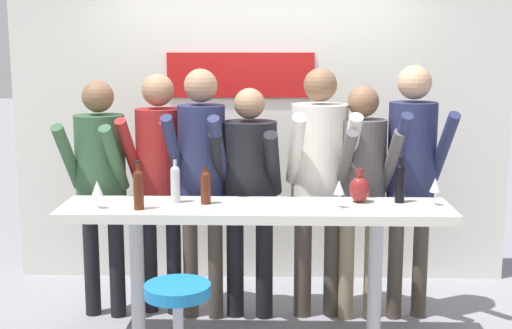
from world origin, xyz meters
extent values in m
cube|color=silver|center=(0.00, 1.46, 1.25)|extent=(4.07, 0.10, 2.51)
cube|color=red|center=(-0.16, 1.40, 1.71)|extent=(1.19, 0.02, 0.36)
cube|color=silver|center=(0.00, 0.00, 0.92)|extent=(2.47, 0.53, 0.06)
cylinder|color=#B2B2B7|center=(-0.77, 0.00, 0.47)|extent=(0.09, 0.09, 0.89)
cylinder|color=#B2B2B7|center=(0.77, 0.00, 0.47)|extent=(0.09, 0.09, 0.89)
cylinder|color=#1972B2|center=(-0.43, -0.58, 0.59)|extent=(0.38, 0.38, 0.07)
cylinder|color=black|center=(-1.21, 0.54, 0.41)|extent=(0.11, 0.11, 0.82)
cylinder|color=black|center=(-1.02, 0.51, 0.41)|extent=(0.11, 0.11, 0.82)
cylinder|color=#335638|center=(-1.11, 0.53, 1.15)|extent=(0.40, 0.40, 0.65)
sphere|color=brown|center=(-1.11, 0.53, 1.60)|extent=(0.22, 0.22, 0.22)
cylinder|color=#335638|center=(-1.30, 0.39, 1.19)|extent=(0.14, 0.39, 0.50)
cylinder|color=#335638|center=(-0.97, 0.35, 1.19)|extent=(0.14, 0.39, 0.50)
cylinder|color=black|center=(-0.79, 0.61, 0.42)|extent=(0.11, 0.11, 0.84)
cylinder|color=black|center=(-0.61, 0.58, 0.42)|extent=(0.11, 0.11, 0.84)
cylinder|color=maroon|center=(-0.70, 0.60, 1.17)|extent=(0.38, 0.38, 0.67)
sphere|color=#9E7556|center=(-0.70, 0.60, 1.64)|extent=(0.23, 0.23, 0.23)
cylinder|color=maroon|center=(-0.89, 0.46, 1.22)|extent=(0.15, 0.40, 0.51)
cylinder|color=maroon|center=(-0.57, 0.41, 1.22)|extent=(0.15, 0.40, 0.51)
cylinder|color=#473D33|center=(-0.48, 0.53, 0.43)|extent=(0.11, 0.11, 0.86)
cylinder|color=#473D33|center=(-0.30, 0.50, 0.43)|extent=(0.11, 0.11, 0.86)
cylinder|color=#23284C|center=(-0.39, 0.51, 1.20)|extent=(0.37, 0.37, 0.68)
sphere|color=#9E7556|center=(-0.39, 0.51, 1.68)|extent=(0.23, 0.23, 0.23)
cylinder|color=#23284C|center=(-0.57, 0.37, 1.25)|extent=(0.13, 0.40, 0.52)
cylinder|color=#23284C|center=(-0.26, 0.33, 1.25)|extent=(0.13, 0.40, 0.52)
cylinder|color=black|center=(-0.16, 0.54, 0.40)|extent=(0.12, 0.12, 0.80)
cylinder|color=black|center=(0.05, 0.52, 0.40)|extent=(0.12, 0.12, 0.80)
cylinder|color=black|center=(-0.06, 0.53, 1.11)|extent=(0.42, 0.42, 0.63)
sphere|color=#9E7556|center=(-0.06, 0.53, 1.55)|extent=(0.22, 0.22, 0.22)
cylinder|color=black|center=(-0.26, 0.40, 1.16)|extent=(0.13, 0.39, 0.49)
cylinder|color=black|center=(0.11, 0.36, 1.16)|extent=(0.13, 0.39, 0.49)
cylinder|color=#473D33|center=(0.33, 0.56, 0.43)|extent=(0.13, 0.13, 0.86)
cylinder|color=#473D33|center=(0.54, 0.58, 0.43)|extent=(0.13, 0.13, 0.86)
cylinder|color=beige|center=(0.43, 0.57, 1.20)|extent=(0.43, 0.43, 0.68)
sphere|color=brown|center=(0.43, 0.57, 1.68)|extent=(0.23, 0.23, 0.23)
cylinder|color=beige|center=(0.26, 0.39, 1.25)|extent=(0.13, 0.42, 0.53)
cylinder|color=beige|center=(0.64, 0.42, 1.25)|extent=(0.13, 0.42, 0.53)
cylinder|color=gray|center=(0.64, 0.52, 0.40)|extent=(0.11, 0.11, 0.81)
cylinder|color=gray|center=(0.82, 0.55, 0.40)|extent=(0.11, 0.11, 0.81)
cylinder|color=#514C4C|center=(0.73, 0.53, 1.12)|extent=(0.39, 0.39, 0.64)
sphere|color=brown|center=(0.73, 0.53, 1.57)|extent=(0.22, 0.22, 0.22)
cylinder|color=#514C4C|center=(0.60, 0.35, 1.17)|extent=(0.14, 0.39, 0.49)
cylinder|color=#514C4C|center=(0.91, 0.41, 1.17)|extent=(0.14, 0.39, 0.49)
cylinder|color=#473D33|center=(0.99, 0.53, 0.44)|extent=(0.11, 0.11, 0.87)
cylinder|color=#473D33|center=(1.17, 0.56, 0.44)|extent=(0.11, 0.11, 0.87)
cylinder|color=#23284C|center=(1.08, 0.55, 1.22)|extent=(0.38, 0.38, 0.69)
sphere|color=tan|center=(1.08, 0.55, 1.70)|extent=(0.24, 0.24, 0.24)
cylinder|color=#23284C|center=(0.95, 0.36, 1.27)|extent=(0.14, 0.41, 0.53)
cylinder|color=#23284C|center=(1.26, 0.41, 1.27)|extent=(0.14, 0.41, 0.53)
cylinder|color=#B7BCC1|center=(-0.52, 0.07, 1.06)|extent=(0.06, 0.06, 0.21)
sphere|color=#B7BCC1|center=(-0.52, 0.07, 1.16)|extent=(0.06, 0.06, 0.06)
cylinder|color=#B7BCC1|center=(-0.52, 0.07, 1.20)|extent=(0.02, 0.02, 0.07)
cylinder|color=black|center=(-0.52, 0.07, 1.24)|extent=(0.03, 0.03, 0.02)
cylinder|color=#4C1E0F|center=(-0.72, -0.12, 1.06)|extent=(0.06, 0.06, 0.22)
sphere|color=#4C1E0F|center=(-0.72, -0.12, 1.17)|extent=(0.06, 0.06, 0.06)
cylinder|color=#4C1E0F|center=(-0.72, -0.12, 1.21)|extent=(0.02, 0.02, 0.08)
cylinder|color=black|center=(-0.72, -0.12, 1.25)|extent=(0.03, 0.03, 0.02)
cylinder|color=black|center=(0.93, 0.11, 1.06)|extent=(0.06, 0.06, 0.22)
sphere|color=black|center=(0.93, 0.11, 1.17)|extent=(0.06, 0.06, 0.06)
cylinder|color=black|center=(0.93, 0.11, 1.21)|extent=(0.02, 0.02, 0.08)
cylinder|color=black|center=(0.93, 0.11, 1.26)|extent=(0.03, 0.03, 0.02)
cylinder|color=#4C1E0F|center=(-0.32, 0.04, 1.04)|extent=(0.07, 0.07, 0.18)
sphere|color=#4C1E0F|center=(-0.32, 0.04, 1.13)|extent=(0.07, 0.07, 0.07)
cylinder|color=#4C1E0F|center=(-0.32, 0.04, 1.16)|extent=(0.03, 0.03, 0.06)
cylinder|color=black|center=(-0.32, 0.04, 1.20)|extent=(0.03, 0.03, 0.01)
cylinder|color=silver|center=(0.52, -0.05, 0.95)|extent=(0.06, 0.06, 0.01)
cylinder|color=silver|center=(0.52, -0.05, 1.00)|extent=(0.01, 0.01, 0.08)
cone|color=silver|center=(0.52, -0.05, 1.08)|extent=(0.07, 0.07, 0.09)
cylinder|color=silver|center=(1.13, 0.04, 0.95)|extent=(0.06, 0.06, 0.01)
cylinder|color=silver|center=(1.13, 0.04, 1.00)|extent=(0.01, 0.01, 0.08)
cone|color=silver|center=(1.13, 0.04, 1.08)|extent=(0.07, 0.07, 0.09)
cylinder|color=silver|center=(-0.98, -0.11, 0.95)|extent=(0.06, 0.06, 0.01)
cylinder|color=silver|center=(-0.98, -0.11, 1.00)|extent=(0.01, 0.01, 0.08)
cone|color=silver|center=(-0.98, -0.11, 1.08)|extent=(0.07, 0.07, 0.09)
ellipsoid|color=maroon|center=(0.67, 0.11, 1.04)|extent=(0.13, 0.13, 0.17)
cylinder|color=maroon|center=(0.67, 0.11, 1.15)|extent=(0.04, 0.04, 0.05)
camera|label=1|loc=(0.12, -4.39, 1.98)|focal=50.00mm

